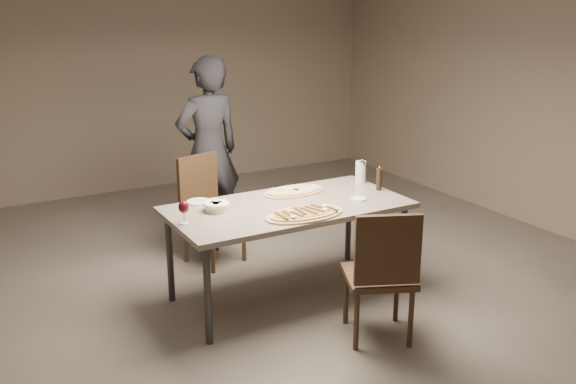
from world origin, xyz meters
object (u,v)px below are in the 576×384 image
carafe (361,172)px  diner (208,151)px  bread_basket (216,205)px  pepper_mill_left (379,179)px  chair_far (207,203)px  dining_table (288,212)px  ham_pizza (294,191)px  zucchini_pizza (305,213)px  chair_near (382,269)px

carafe → diner: diner is taller
bread_basket → pepper_mill_left: size_ratio=0.98×
chair_far → bread_basket: bearing=54.5°
dining_table → chair_far: 1.05m
ham_pizza → diner: diner is taller
ham_pizza → pepper_mill_left: pepper_mill_left is taller
pepper_mill_left → ham_pizza: bearing=157.3°
dining_table → zucchini_pizza: (-0.02, -0.28, 0.07)m
dining_table → ham_pizza: size_ratio=3.42×
zucchini_pizza → pepper_mill_left: (0.85, 0.26, 0.08)m
dining_table → bread_basket: size_ratio=9.31×
chair_far → chair_near: bearing=85.4°
pepper_mill_left → zucchini_pizza: bearing=-163.3°
zucchini_pizza → bread_basket: size_ratio=3.15×
ham_pizza → carafe: (0.64, -0.01, 0.08)m
ham_pizza → bread_basket: bread_basket is taller
dining_table → diner: (-0.04, 1.43, 0.18)m
bread_basket → chair_near: chair_near is taller
chair_near → ham_pizza: bearing=114.2°
zucchini_pizza → pepper_mill_left: bearing=-7.6°
zucchini_pizza → diner: diner is taller
carafe → ham_pizza: bearing=178.9°
ham_pizza → bread_basket: bearing=-148.8°
ham_pizza → dining_table: bearing=-105.8°
chair_near → zucchini_pizza: bearing=133.0°
dining_table → chair_near: bearing=-77.7°
zucchini_pizza → chair_far: size_ratio=0.65×
zucchini_pizza → chair_far: (-0.23, 1.29, -0.24)m
carafe → bread_basket: bearing=-175.9°
zucchini_pizza → carafe: size_ratio=3.32×
carafe → chair_near: bearing=-118.9°
pepper_mill_left → dining_table: bearing=178.3°
ham_pizza → chair_far: (-0.44, 0.76, -0.24)m
carafe → diner: size_ratio=0.10×
dining_table → bread_basket: bearing=166.0°
pepper_mill_left → carafe: (0.00, 0.26, -0.00)m
bread_basket → chair_near: 1.30m
chair_near → diner: diner is taller
chair_far → diner: diner is taller
dining_table → zucchini_pizza: 0.29m
pepper_mill_left → chair_far: (-1.08, 1.03, -0.32)m
zucchini_pizza → bread_basket: bread_basket is taller
bread_basket → carafe: (1.36, 0.10, 0.05)m
dining_table → pepper_mill_left: 0.84m
ham_pizza → pepper_mill_left: 0.70m
ham_pizza → diner: (-0.24, 1.18, 0.11)m
bread_basket → diner: bearing=69.5°
carafe → diner: (-0.87, 1.20, 0.04)m
diner → dining_table: bearing=86.3°
chair_near → pepper_mill_left: bearing=78.4°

